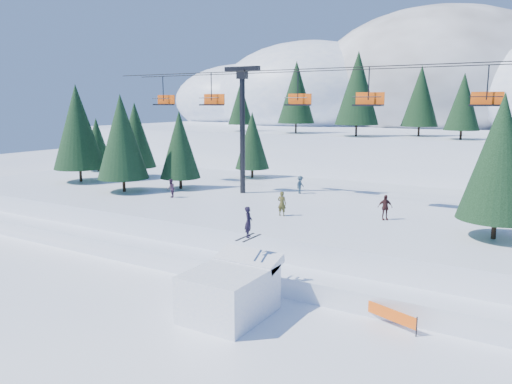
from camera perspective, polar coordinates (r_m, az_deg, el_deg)
The scene contains 10 objects.
ground at distance 23.27m, azimuth -6.74°, elevation -15.13°, with size 160.00×160.00×0.00m, color white.
mid_shelf at distance 37.93m, azimuth 10.06°, elevation -3.20°, with size 70.00×22.00×2.50m, color white.
berm at distance 29.33m, azimuth 2.91°, elevation -8.47°, with size 70.00×6.00×1.10m, color white.
mountain_ridge at distance 91.72m, azimuth 19.83°, elevation 9.41°, with size 119.00×60.13×26.46m.
jump_kicker at distance 23.90m, azimuth -2.96°, elevation -11.18°, with size 3.32×4.53×5.00m.
chairlift at distance 36.60m, azimuth 12.13°, elevation 9.01°, with size 46.00×3.21×10.28m.
conifer_stand at distance 36.26m, azimuth 13.66°, elevation 5.33°, with size 62.90×17.65×9.70m.
distant_skiers at distance 36.11m, azimuth 8.65°, elevation -0.55°, with size 29.05×8.79×1.65m.
banner_near at distance 23.85m, azimuth 15.00°, elevation -13.34°, with size 2.69×1.01×0.90m.
banner_far at distance 23.91m, azimuth 24.69°, elevation -13.91°, with size 2.84×0.39×0.90m.
Camera 1 is at (13.00, -16.56, 9.92)m, focal length 35.00 mm.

